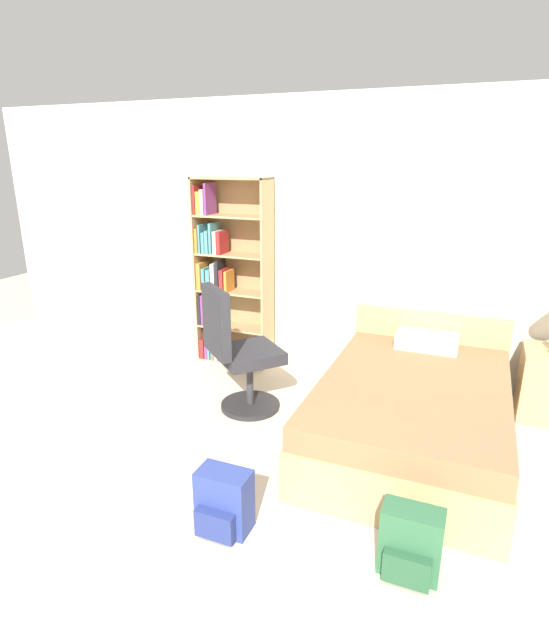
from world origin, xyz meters
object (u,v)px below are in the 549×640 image
Objects in this scene: backpack_green at (410,544)px; bed at (413,409)px; bookshelf at (225,275)px; backpack_blue at (224,503)px; office_chair at (238,354)px; nightstand at (548,384)px.

bed is at bearing 97.45° from backpack_green.
bookshelf is 3.20m from backpack_green.
bed reaches higher than backpack_blue.
bed is 5.27× the size of backpack_green.
nightstand is (2.37, 0.87, -0.22)m from office_chair.
nightstand is at bearing 40.25° from bed.
backpack_green is 1.00× the size of backpack_blue.
bookshelf reaches higher than bed.
backpack_blue is at bearing -129.72° from nightstand.
backpack_green is at bearing -110.54° from nightstand.
office_chair is 2.92× the size of backpack_green.
office_chair is at bearing -159.93° from nightstand.
bed reaches higher than backpack_green.
office_chair is 2.93× the size of backpack_blue.
office_chair is at bearing 112.80° from backpack_blue.
nightstand is at bearing 20.07° from office_chair.
nightstand is 2.25m from backpack_green.
bookshelf is 3.05m from nightstand.
bed is at bearing 58.05° from backpack_blue.
bed is 1.31m from backpack_green.
bookshelf is at bearing 117.10° from backpack_blue.
backpack_blue is (-1.03, -0.08, -0.00)m from backpack_green.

